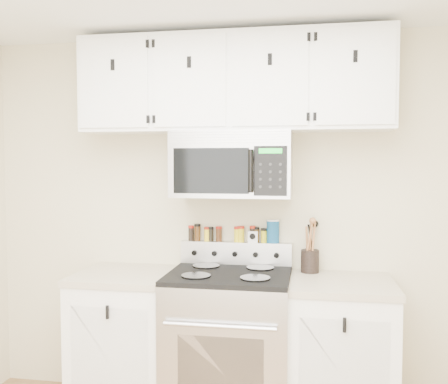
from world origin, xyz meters
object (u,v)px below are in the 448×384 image
range (229,345)px  salt_canister (273,231)px  utensil_crock (310,259)px  microwave (233,164)px

range → salt_canister: (0.25, 0.28, 0.69)m
range → utensil_crock: utensil_crock is taller
utensil_crock → salt_canister: (-0.25, 0.06, 0.17)m
utensil_crock → salt_canister: utensil_crock is taller
microwave → salt_canister: bearing=31.8°
microwave → utensil_crock: size_ratio=2.20×
range → salt_canister: bearing=48.3°
range → salt_canister: salt_canister is taller
microwave → range: bearing=-90.2°
utensil_crock → microwave: bearing=-168.7°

